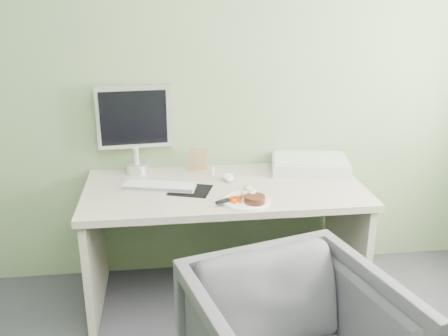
{
  "coord_description": "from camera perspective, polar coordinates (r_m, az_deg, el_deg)",
  "views": [
    {
      "loc": [
        -0.33,
        -1.02,
        1.79
      ],
      "look_at": [
        -0.02,
        1.5,
        0.89
      ],
      "focal_mm": 40.0,
      "sensor_mm": 36.0,
      "label": 1
    }
  ],
  "objects": [
    {
      "name": "desk",
      "position": [
        2.94,
        0.07,
        -5.42
      ],
      "size": [
        1.6,
        0.75,
        0.73
      ],
      "color": "#AFA293",
      "rests_on": "floor"
    },
    {
      "name": "wall_back",
      "position": [
        3.07,
        -0.81,
        11.34
      ],
      "size": [
        3.5,
        0.0,
        3.5
      ],
      "primitive_type": "plane",
      "rotation": [
        1.57,
        0.0,
        0.0
      ],
      "color": "gray",
      "rests_on": "floor"
    },
    {
      "name": "mousepad",
      "position": [
        2.82,
        -3.87,
        -2.53
      ],
      "size": [
        0.27,
        0.26,
        0.0
      ],
      "primitive_type": "cube",
      "rotation": [
        0.0,
        0.0,
        -0.32
      ],
      "color": "black",
      "rests_on": "desk"
    },
    {
      "name": "steak",
      "position": [
        2.62,
        3.53,
        -3.58
      ],
      "size": [
        0.13,
        0.13,
        0.04
      ],
      "primitive_type": "cylinder",
      "rotation": [
        0.0,
        0.0,
        -0.14
      ],
      "color": "black",
      "rests_on": "plate"
    },
    {
      "name": "scanner",
      "position": [
        3.16,
        9.76,
        0.41
      ],
      "size": [
        0.52,
        0.39,
        0.07
      ],
      "primitive_type": "cube",
      "rotation": [
        0.0,
        0.0,
        -0.19
      ],
      "color": "silver",
      "rests_on": "desk"
    },
    {
      "name": "plate",
      "position": [
        2.65,
        2.57,
        -3.83
      ],
      "size": [
        0.26,
        0.26,
        0.01
      ],
      "primitive_type": "cylinder",
      "color": "white",
      "rests_on": "desk"
    },
    {
      "name": "monitor",
      "position": [
        3.06,
        -10.19,
        4.9
      ],
      "size": [
        0.45,
        0.14,
        0.53
      ],
      "rotation": [
        0.0,
        0.0,
        0.08
      ],
      "color": "silver",
      "rests_on": "desk"
    },
    {
      "name": "photo_frame",
      "position": [
        3.09,
        -2.92,
        0.91
      ],
      "size": [
        0.11,
        0.02,
        0.14
      ],
      "primitive_type": "cube",
      "rotation": [
        0.0,
        0.0,
        0.07
      ],
      "color": "#9C6948",
      "rests_on": "desk"
    },
    {
      "name": "keyboard",
      "position": [
        2.86,
        -7.4,
        -2.03
      ],
      "size": [
        0.42,
        0.21,
        0.02
      ],
      "primitive_type": "cube",
      "rotation": [
        0.0,
        0.0,
        -0.24
      ],
      "color": "white",
      "rests_on": "desk"
    },
    {
      "name": "carrot_heap",
      "position": [
        2.62,
        1.32,
        -3.5
      ],
      "size": [
        0.07,
        0.06,
        0.04
      ],
      "primitive_type": "cube",
      "rotation": [
        0.0,
        0.0,
        0.21
      ],
      "color": "#E94604",
      "rests_on": "plate"
    },
    {
      "name": "eyedrop_bottle",
      "position": [
        3.02,
        -1.3,
        -0.31
      ],
      "size": [
        0.02,
        0.02,
        0.07
      ],
      "color": "white",
      "rests_on": "desk"
    },
    {
      "name": "computer_mouse",
      "position": [
        2.95,
        0.49,
        -1.06
      ],
      "size": [
        0.06,
        0.11,
        0.04
      ],
      "primitive_type": "ellipsoid",
      "rotation": [
        0.0,
        0.0,
        -0.01
      ],
      "color": "white",
      "rests_on": "desk"
    },
    {
      "name": "potato_pile",
      "position": [
        2.69,
        2.83,
        -2.6
      ],
      "size": [
        0.13,
        0.11,
        0.06
      ],
      "primitive_type": "ellipsoid",
      "rotation": [
        0.0,
        0.0,
        -0.4
      ],
      "color": "tan",
      "rests_on": "plate"
    },
    {
      "name": "steak_knife",
      "position": [
        2.62,
        0.48,
        -3.63
      ],
      "size": [
        0.2,
        0.14,
        0.02
      ],
      "rotation": [
        0.0,
        0.0,
        0.56
      ],
      "color": "silver",
      "rests_on": "plate"
    }
  ]
}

